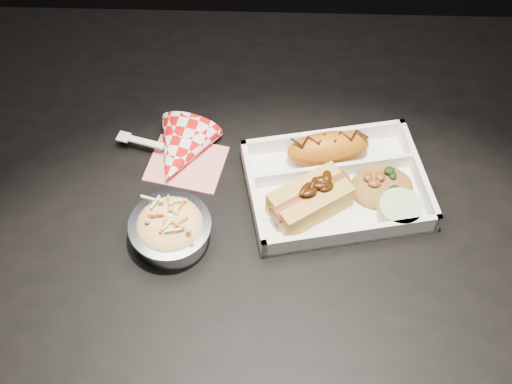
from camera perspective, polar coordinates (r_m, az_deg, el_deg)
floor at (r=1.63m, az=2.58°, el=-15.78°), size 4.00×4.00×0.05m
dining_table at (r=1.01m, az=4.03°, el=-3.17°), size 1.20×0.80×0.75m
food_tray at (r=0.93m, az=7.08°, el=0.38°), size 0.28×0.23×0.04m
fried_pastry at (r=0.95m, az=6.43°, el=3.88°), size 0.13×0.07×0.05m
hotdog at (r=0.89m, az=4.84°, el=-0.56°), size 0.12×0.11×0.06m
fried_rice_mound at (r=0.93m, az=11.19°, el=0.81°), size 0.11×0.09×0.03m
cupcake_liner at (r=0.91m, az=12.64°, el=-1.67°), size 0.06×0.06×0.03m
foil_coleslaw_cup at (r=0.87m, az=-7.61°, el=-3.21°), size 0.11×0.11×0.07m
napkin_fork at (r=0.96m, az=-6.80°, el=3.52°), size 0.17×0.13×0.10m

